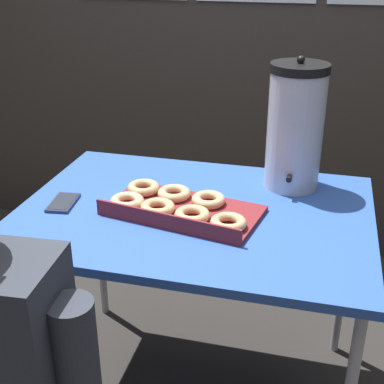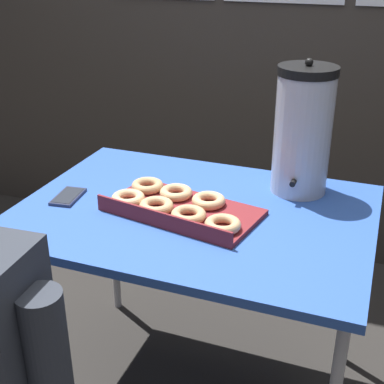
{
  "view_description": "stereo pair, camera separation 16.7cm",
  "coord_description": "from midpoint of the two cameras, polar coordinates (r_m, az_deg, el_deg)",
  "views": [
    {
      "loc": [
        0.37,
        -1.47,
        1.53
      ],
      "look_at": [
        -0.01,
        0.0,
        0.82
      ],
      "focal_mm": 50.0,
      "sensor_mm": 36.0,
      "label": 1
    },
    {
      "loc": [
        0.53,
        -1.42,
        1.53
      ],
      "look_at": [
        -0.01,
        0.0,
        0.82
      ],
      "focal_mm": 50.0,
      "sensor_mm": 36.0,
      "label": 2
    }
  ],
  "objects": [
    {
      "name": "donut_box",
      "position": [
        1.67,
        1.32,
        -1.59
      ],
      "size": [
        0.51,
        0.33,
        0.05
      ],
      "rotation": [
        0.0,
        0.0,
        -0.18
      ],
      "color": "maroon",
      "rests_on": "folding_table"
    },
    {
      "name": "folding_table",
      "position": [
        1.72,
        3.06,
        -3.58
      ],
      "size": [
        1.11,
        0.8,
        0.76
      ],
      "color": "#2D56B2",
      "rests_on": "ground"
    },
    {
      "name": "cell_phone",
      "position": [
        1.8,
        -10.51,
        -0.54
      ],
      "size": [
        0.09,
        0.14,
        0.01
      ],
      "rotation": [
        0.0,
        0.0,
        0.13
      ],
      "color": "#2D334C",
      "rests_on": "folding_table"
    },
    {
      "name": "coffee_urn",
      "position": [
        1.8,
        14.38,
        6.29
      ],
      "size": [
        0.19,
        0.22,
        0.45
      ],
      "color": "silver",
      "rests_on": "folding_table"
    }
  ]
}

